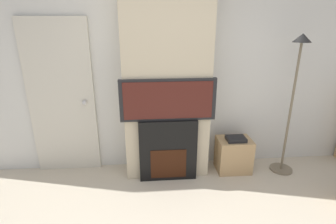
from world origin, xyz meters
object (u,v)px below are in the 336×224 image
object	(u,v)px
floor_lamp	(294,90)
media_stand	(234,154)
fireplace	(168,150)
television	(168,100)

from	to	relation	value
floor_lamp	media_stand	bearing A→B (deg)	174.69
floor_lamp	fireplace	bearing A→B (deg)	-178.05
television	media_stand	distance (m)	1.23
television	media_stand	size ratio (longest dim) A/B	2.25
fireplace	television	size ratio (longest dim) A/B	0.71
fireplace	floor_lamp	xyz separation A→B (m)	(1.56, 0.05, 0.73)
fireplace	floor_lamp	bearing A→B (deg)	1.95
floor_lamp	television	bearing A→B (deg)	-177.98
fireplace	television	xyz separation A→B (m)	(0.00, -0.00, 0.66)
television	media_stand	world-z (taller)	television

